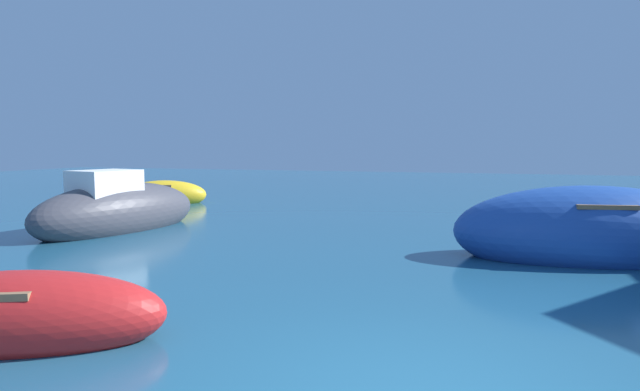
% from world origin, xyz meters
% --- Properties ---
extents(moored_boat_0, '(3.44, 2.39, 1.05)m').
position_xyz_m(moored_boat_0, '(-4.55, 0.13, 0.29)').
color(moored_boat_0, '#B21E1E').
rests_on(moored_boat_0, ground).
extents(moored_boat_1, '(2.71, 5.22, 1.94)m').
position_xyz_m(moored_boat_1, '(-8.83, 7.09, 0.50)').
color(moored_boat_1, '#3F3F47').
rests_on(moored_boat_1, ground).
extents(moored_boat_3, '(3.39, 2.68, 1.14)m').
position_xyz_m(moored_boat_3, '(-11.49, 12.97, 0.32)').
color(moored_boat_3, gold).
rests_on(moored_boat_3, ground).
extents(moored_boat_4, '(5.43, 2.87, 1.85)m').
position_xyz_m(moored_boat_4, '(2.26, 6.92, 0.51)').
color(moored_boat_4, '#1E479E').
rests_on(moored_boat_4, ground).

